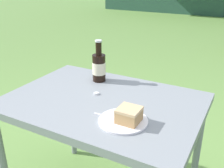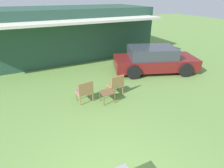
{
  "view_description": "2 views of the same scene",
  "coord_description": "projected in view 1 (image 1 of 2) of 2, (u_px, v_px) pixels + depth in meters",
  "views": [
    {
      "loc": [
        0.62,
        -1.05,
        1.33
      ],
      "look_at": [
        0.0,
        0.1,
        0.77
      ],
      "focal_mm": 42.0,
      "sensor_mm": 36.0,
      "label": 1
    },
    {
      "loc": [
        -0.75,
        -1.66,
        3.68
      ],
      "look_at": [
        1.58,
        3.25,
        0.9
      ],
      "focal_mm": 28.0,
      "sensor_mm": 36.0,
      "label": 2
    }
  ],
  "objects": [
    {
      "name": "loose_bottle_cap",
      "position": [
        96.0,
        93.0,
        1.41
      ],
      "size": [
        0.03,
        0.03,
        0.01
      ],
      "color": "silver",
      "rests_on": "patio_table"
    },
    {
      "name": "cola_bottle_near",
      "position": [
        99.0,
        67.0,
        1.56
      ],
      "size": [
        0.08,
        0.08,
        0.25
      ],
      "color": "black",
      "rests_on": "patio_table"
    },
    {
      "name": "patio_table",
      "position": [
        103.0,
        111.0,
        1.38
      ],
      "size": [
        1.0,
        0.71,
        0.72
      ],
      "color": "gray",
      "rests_on": "ground_plane"
    },
    {
      "name": "cake_on_plate",
      "position": [
        126.0,
        118.0,
        1.14
      ],
      "size": [
        0.22,
        0.22,
        0.07
      ],
      "color": "white",
      "rests_on": "patio_table"
    },
    {
      "name": "fork",
      "position": [
        110.0,
        117.0,
        1.18
      ],
      "size": [
        0.17,
        0.01,
        0.01
      ],
      "color": "silver",
      "rests_on": "patio_table"
    }
  ]
}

